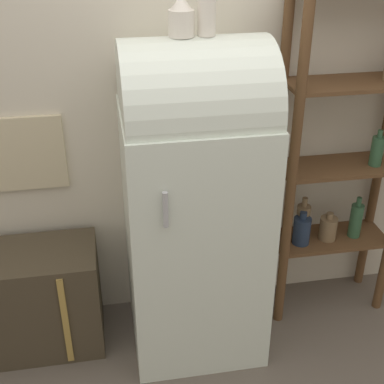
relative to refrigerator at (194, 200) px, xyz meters
name	(u,v)px	position (x,y,z in m)	size (l,w,h in m)	color
ground_plane	(203,365)	(0.00, -0.24, -0.84)	(12.00, 12.00, 0.00)	#60564C
wall_back	(181,73)	(-0.01, 0.33, 0.51)	(7.00, 0.09, 2.70)	beige
refrigerator	(194,200)	(0.00, 0.00, 0.00)	(0.65, 0.65, 1.60)	silver
suitcase_trunk	(25,301)	(-0.87, 0.08, -0.55)	(0.76, 0.39, 0.57)	#423828
shelf_unit	(341,157)	(0.79, 0.14, 0.09)	(0.65, 0.29, 1.77)	brown
vase_left	(181,17)	(-0.05, 0.01, 0.84)	(0.11, 0.11, 0.16)	silver
vase_center	(207,2)	(0.05, 0.01, 0.89)	(0.07, 0.07, 0.29)	silver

